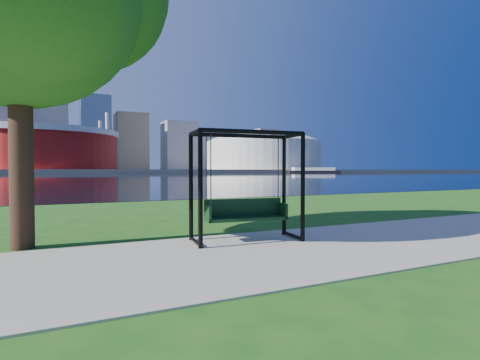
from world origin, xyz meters
TOP-DOWN VIEW (x-y plane):
  - ground at (0.00, 0.00)m, footprint 900.00×900.00m
  - path at (0.00, -0.50)m, footprint 120.00×4.00m
  - river at (0.00, 102.00)m, footprint 900.00×180.00m
  - far_bank at (0.00, 306.00)m, footprint 900.00×228.00m
  - stadium at (-10.00, 235.00)m, footprint 83.00×83.00m
  - arena at (135.00, 235.00)m, footprint 84.00×84.00m
  - skyline at (-4.27, 319.39)m, footprint 392.00×66.00m
  - swing at (0.60, 0.63)m, footprint 2.39×1.27m
  - barge at (141.69, 183.75)m, footprint 33.70×18.37m

SIDE VIEW (x-z plane):
  - ground at x=0.00m, z-range 0.00..0.00m
  - river at x=0.00m, z-range 0.00..0.02m
  - path at x=0.00m, z-range 0.00..0.03m
  - far_bank at x=0.00m, z-range 0.00..2.00m
  - swing at x=0.60m, z-range -0.04..2.30m
  - barge at x=141.69m, z-range -0.15..3.11m
  - stadium at x=-10.00m, z-range -1.77..30.23m
  - arena at x=135.00m, z-range 2.59..29.15m
  - skyline at x=-4.27m, z-range -12.36..84.14m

